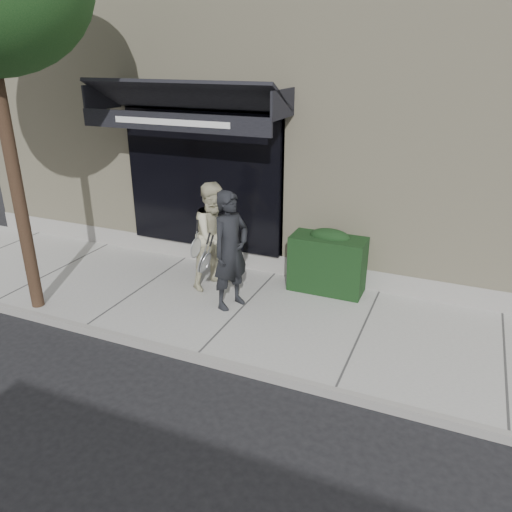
% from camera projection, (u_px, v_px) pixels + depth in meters
% --- Properties ---
extents(ground, '(80.00, 80.00, 0.00)m').
position_uv_depth(ground, '(243.00, 313.00, 8.40)').
color(ground, black).
rests_on(ground, ground).
extents(sidewalk, '(20.00, 3.00, 0.12)m').
position_uv_depth(sidewalk, '(243.00, 310.00, 8.38)').
color(sidewalk, gray).
rests_on(sidewalk, ground).
extents(curb, '(20.00, 0.10, 0.14)m').
position_uv_depth(curb, '(197.00, 358.00, 7.05)').
color(curb, gray).
rests_on(curb, ground).
extents(building_facade, '(14.30, 8.04, 5.64)m').
position_uv_depth(building_facade, '(330.00, 115.00, 11.58)').
color(building_facade, '#C1B793').
rests_on(building_facade, ground).
extents(hedge, '(1.30, 0.70, 1.14)m').
position_uv_depth(hedge, '(328.00, 261.00, 8.81)').
color(hedge, black).
rests_on(hedge, sidewalk).
extents(pedestrian_front, '(0.80, 0.91, 1.98)m').
position_uv_depth(pedestrian_front, '(230.00, 251.00, 8.05)').
color(pedestrian_front, black).
rests_on(pedestrian_front, sidewalk).
extents(pedestrian_back, '(1.03, 1.14, 1.92)m').
position_uv_depth(pedestrian_back, '(215.00, 236.00, 8.78)').
color(pedestrian_back, beige).
rests_on(pedestrian_back, sidewalk).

